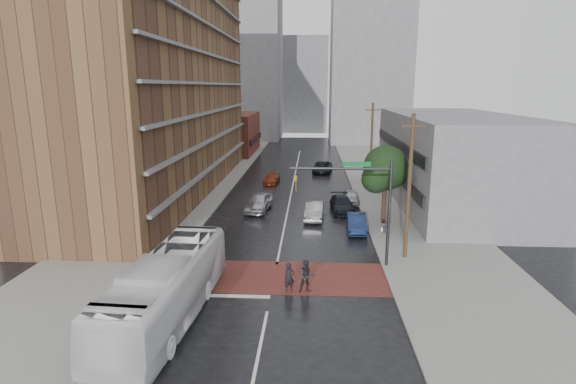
# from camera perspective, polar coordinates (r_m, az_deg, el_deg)

# --- Properties ---
(ground) EXTENTS (160.00, 160.00, 0.00)m
(ground) POSITION_cam_1_polar(r_m,az_deg,el_deg) (28.29, -1.84, -11.13)
(ground) COLOR black
(ground) RESTS_ON ground
(crosswalk) EXTENTS (14.00, 5.00, 0.02)m
(crosswalk) POSITION_cam_1_polar(r_m,az_deg,el_deg) (28.74, -1.76, -10.70)
(crosswalk) COLOR maroon
(crosswalk) RESTS_ON ground
(sidewalk_west) EXTENTS (9.00, 90.00, 0.15)m
(sidewalk_west) POSITION_cam_1_polar(r_m,az_deg,el_deg) (53.78, -11.83, 0.51)
(sidewalk_west) COLOR gray
(sidewalk_west) RESTS_ON ground
(sidewalk_east) EXTENTS (9.00, 90.00, 0.15)m
(sidewalk_east) POSITION_cam_1_polar(r_m,az_deg,el_deg) (52.79, 13.07, 0.21)
(sidewalk_east) COLOR gray
(sidewalk_east) RESTS_ON ground
(apartment_block) EXTENTS (10.00, 44.00, 28.00)m
(apartment_block) POSITION_cam_1_polar(r_m,az_deg,el_deg) (52.32, -15.61, 15.33)
(apartment_block) COLOR brown
(apartment_block) RESTS_ON ground
(storefront_west) EXTENTS (8.00, 16.00, 7.00)m
(storefront_west) POSITION_cam_1_polar(r_m,az_deg,el_deg) (81.35, -7.09, 7.38)
(storefront_west) COLOR maroon
(storefront_west) RESTS_ON ground
(building_east) EXTENTS (11.00, 26.00, 9.00)m
(building_east) POSITION_cam_1_polar(r_m,az_deg,el_deg) (48.37, 20.20, 3.90)
(building_east) COLOR gray
(building_east) RESTS_ON ground
(distant_tower_west) EXTENTS (18.00, 16.00, 32.00)m
(distant_tower_west) POSITION_cam_1_polar(r_m,az_deg,el_deg) (105.03, -6.05, 15.54)
(distant_tower_west) COLOR gray
(distant_tower_west) RESTS_ON ground
(distant_tower_east) EXTENTS (16.00, 14.00, 36.00)m
(distant_tower_east) POSITION_cam_1_polar(r_m,az_deg,el_deg) (98.57, 10.36, 16.72)
(distant_tower_east) COLOR gray
(distant_tower_east) RESTS_ON ground
(distant_tower_center) EXTENTS (12.00, 10.00, 24.00)m
(distant_tower_center) POSITION_cam_1_polar(r_m,az_deg,el_deg) (120.69, 2.07, 13.39)
(distant_tower_center) COLOR gray
(distant_tower_center) RESTS_ON ground
(street_tree) EXTENTS (4.20, 4.10, 6.90)m
(street_tree) POSITION_cam_1_polar(r_m,az_deg,el_deg) (38.84, 12.30, 2.65)
(street_tree) COLOR #332319
(street_tree) RESTS_ON ground
(signal_mast) EXTENTS (6.50, 0.30, 7.20)m
(signal_mast) POSITION_cam_1_polar(r_m,az_deg,el_deg) (29.23, 10.01, -0.70)
(signal_mast) COLOR #2D2D33
(signal_mast) RESTS_ON ground
(utility_pole_near) EXTENTS (1.60, 0.26, 10.00)m
(utility_pole_near) POSITION_cam_1_polar(r_m,az_deg,el_deg) (31.07, 15.13, 0.64)
(utility_pole_near) COLOR #473321
(utility_pole_near) RESTS_ON ground
(utility_pole_far) EXTENTS (1.60, 0.26, 10.00)m
(utility_pole_far) POSITION_cam_1_polar(r_m,az_deg,el_deg) (50.52, 10.53, 5.59)
(utility_pole_far) COLOR #473321
(utility_pole_far) RESTS_ON ground
(transit_bus) EXTENTS (3.62, 12.51, 3.44)m
(transit_bus) POSITION_cam_1_polar(r_m,az_deg,el_deg) (24.00, -15.13, -11.74)
(transit_bus) COLOR white
(transit_bus) RESTS_ON ground
(pedestrian_a) EXTENTS (0.75, 0.64, 1.75)m
(pedestrian_a) POSITION_cam_1_polar(r_m,az_deg,el_deg) (26.50, 0.16, -10.80)
(pedestrian_a) COLOR black
(pedestrian_a) RESTS_ON ground
(pedestrian_b) EXTENTS (1.07, 0.91, 1.93)m
(pedestrian_b) POSITION_cam_1_polar(r_m,az_deg,el_deg) (26.44, 2.40, -10.66)
(pedestrian_b) COLOR #272126
(pedestrian_b) RESTS_ON ground
(car_travel_a) EXTENTS (2.61, 5.19, 1.70)m
(car_travel_a) POSITION_cam_1_polar(r_m,az_deg,el_deg) (43.27, -3.73, -1.27)
(car_travel_a) COLOR #AAABB2
(car_travel_a) RESTS_ON ground
(car_travel_b) EXTENTS (1.84, 4.60, 1.49)m
(car_travel_b) POSITION_cam_1_polar(r_m,az_deg,el_deg) (40.60, 3.35, -2.39)
(car_travel_b) COLOR #ACAFB4
(car_travel_b) RESTS_ON ground
(car_travel_c) EXTENTS (2.03, 4.26, 1.20)m
(car_travel_c) POSITION_cam_1_polar(r_m,az_deg,el_deg) (55.52, -2.11, 1.73)
(car_travel_c) COLOR #67220B
(car_travel_c) RESTS_ON ground
(suv_travel) EXTENTS (3.03, 5.59, 1.49)m
(suv_travel) POSITION_cam_1_polar(r_m,az_deg,el_deg) (62.67, 4.39, 3.17)
(suv_travel) COLOR black
(suv_travel) RESTS_ON ground
(car_parked_near) EXTENTS (1.61, 4.37, 1.43)m
(car_parked_near) POSITION_cam_1_polar(r_m,az_deg,el_deg) (37.50, 8.69, -3.90)
(car_parked_near) COLOR #16254D
(car_parked_near) RESTS_ON ground
(car_parked_mid) EXTENTS (2.36, 5.06, 1.43)m
(car_parked_mid) POSITION_cam_1_polar(r_m,az_deg,el_deg) (43.19, 6.87, -1.55)
(car_parked_mid) COLOR black
(car_parked_mid) RESTS_ON ground
(car_parked_far) EXTENTS (1.56, 3.87, 1.32)m
(car_parked_far) POSITION_cam_1_polar(r_m,az_deg,el_deg) (46.24, 7.99, -0.67)
(car_parked_far) COLOR #A4A5AB
(car_parked_far) RESTS_ON ground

